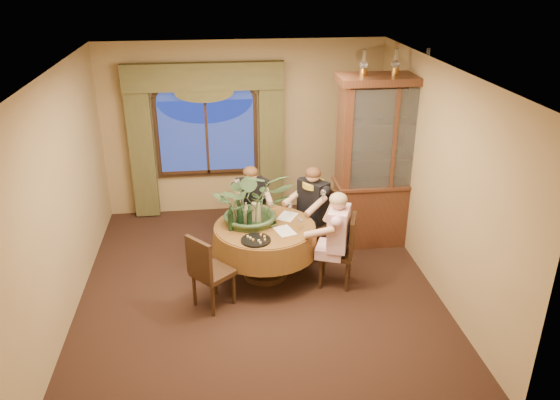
{
  "coord_description": "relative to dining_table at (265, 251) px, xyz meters",
  "views": [
    {
      "loc": [
        -0.46,
        -6.03,
        3.92
      ],
      "look_at": [
        0.32,
        0.27,
        1.1
      ],
      "focal_mm": 35.0,
      "sensor_mm": 36.0,
      "label": 1
    }
  ],
  "objects": [
    {
      "name": "chair_back_right",
      "position": [
        0.81,
        0.5,
        0.1
      ],
      "size": [
        0.58,
        0.58,
        0.96
      ],
      "primitive_type": "cube",
      "rotation": [
        0.0,
        0.0,
        -4.16
      ],
      "color": "black",
      "rests_on": "floor"
    },
    {
      "name": "oil_lamp_right",
      "position": [
        2.28,
        0.8,
        2.29
      ],
      "size": [
        0.11,
        0.11,
        0.34
      ],
      "primitive_type": null,
      "color": "#A5722D",
      "rests_on": "china_cabinet"
    },
    {
      "name": "drapery_left",
      "position": [
        -1.75,
        2.11,
        0.8
      ],
      "size": [
        0.38,
        0.14,
        2.32
      ],
      "primitive_type": "cube",
      "color": "#4B4928",
      "rests_on": "floor"
    },
    {
      "name": "wine_glass_person_pink",
      "position": [
        0.43,
        -0.17,
        0.46
      ],
      "size": [
        0.07,
        0.07,
        0.18
      ],
      "primitive_type": null,
      "color": "silver",
      "rests_on": "dining_table"
    },
    {
      "name": "window",
      "position": [
        -0.72,
        2.16,
        0.92
      ],
      "size": [
        1.62,
        0.1,
        1.32
      ],
      "primitive_type": null,
      "color": "navy",
      "rests_on": "wall_back"
    },
    {
      "name": "wine_glass_person_scarf",
      "position": [
        0.37,
        0.29,
        0.46
      ],
      "size": [
        0.07,
        0.07,
        0.18
      ],
      "primitive_type": null,
      "color": "silver",
      "rests_on": "dining_table"
    },
    {
      "name": "wine_bottle_2",
      "position": [
        -0.32,
        0.02,
        0.54
      ],
      "size": [
        0.07,
        0.07,
        0.33
      ],
      "primitive_type": "cylinder",
      "color": "black",
      "rests_on": "dining_table"
    },
    {
      "name": "drapery_right",
      "position": [
        0.31,
        2.11,
        0.8
      ],
      "size": [
        0.38,
        0.14,
        2.32
      ],
      "primitive_type": "cube",
      "color": "#4B4928",
      "rests_on": "floor"
    },
    {
      "name": "wine_bottle_5",
      "position": [
        -0.32,
        0.2,
        0.54
      ],
      "size": [
        0.07,
        0.07,
        0.33
      ],
      "primitive_type": "cylinder",
      "color": "black",
      "rests_on": "dining_table"
    },
    {
      "name": "swag_valance",
      "position": [
        -0.72,
        2.08,
        1.9
      ],
      "size": [
        2.45,
        0.16,
        0.42
      ],
      "primitive_type": null,
      "color": "#4B4928",
      "rests_on": "wall_back"
    },
    {
      "name": "wall_back",
      "position": [
        -0.12,
        2.23,
        1.02
      ],
      "size": [
        4.5,
        0.0,
        4.5
      ],
      "primitive_type": "plane",
      "rotation": [
        1.57,
        0.0,
        0.0
      ],
      "color": "#9E8353",
      "rests_on": "ground"
    },
    {
      "name": "china_cabinet",
      "position": [
        1.84,
        0.8,
        0.87
      ],
      "size": [
        1.53,
        0.6,
        2.49
      ],
      "primitive_type": "cube",
      "color": "#3E1F13",
      "rests_on": "floor"
    },
    {
      "name": "floor",
      "position": [
        -0.12,
        -0.27,
        -0.38
      ],
      "size": [
        5.0,
        5.0,
        0.0
      ],
      "primitive_type": "plane",
      "color": "black",
      "rests_on": "ground"
    },
    {
      "name": "wine_bottle_1",
      "position": [
        -0.37,
        0.12,
        0.54
      ],
      "size": [
        0.07,
        0.07,
        0.33
      ],
      "primitive_type": "cylinder",
      "color": "tan",
      "rests_on": "dining_table"
    },
    {
      "name": "centerpiece_plant",
      "position": [
        -0.13,
        0.14,
        1.03
      ],
      "size": [
        1.04,
        1.16,
        0.9
      ],
      "primitive_type": "imported",
      "color": "#3A5731",
      "rests_on": "dining_table"
    },
    {
      "name": "tasting_paper_1",
      "position": [
        0.33,
        0.23,
        0.38
      ],
      "size": [
        0.33,
        0.36,
        0.0
      ],
      "primitive_type": "cube",
      "rotation": [
        0.0,
        0.0,
        -0.52
      ],
      "color": "white",
      "rests_on": "dining_table"
    },
    {
      "name": "wine_bottle_3",
      "position": [
        -0.44,
        -0.08,
        0.54
      ],
      "size": [
        0.07,
        0.07,
        0.33
      ],
      "primitive_type": "cylinder",
      "color": "black",
      "rests_on": "dining_table"
    },
    {
      "name": "person_scarf",
      "position": [
        0.74,
        0.57,
        0.28
      ],
      "size": [
        0.63,
        0.64,
        1.32
      ],
      "primitive_type": null,
      "rotation": [
        0.0,
        0.0,
        -4.05
      ],
      "color": "black",
      "rests_on": "floor"
    },
    {
      "name": "dining_table",
      "position": [
        0.0,
        0.0,
        0.0
      ],
      "size": [
        1.85,
        1.85,
        0.75
      ],
      "primitive_type": "cylinder",
      "rotation": [
        0.0,
        0.0,
        -0.41
      ],
      "color": "brown",
      "rests_on": "floor"
    },
    {
      "name": "cheese_platter",
      "position": [
        -0.15,
        -0.41,
        0.39
      ],
      "size": [
        0.37,
        0.37,
        0.02
      ],
      "primitive_type": "cylinder",
      "color": "black",
      "rests_on": "dining_table"
    },
    {
      "name": "ceiling",
      "position": [
        -0.12,
        -0.27,
        2.42
      ],
      "size": [
        5.0,
        5.0,
        0.0
      ],
      "primitive_type": "plane",
      "rotation": [
        3.14,
        0.0,
        0.0
      ],
      "color": "white",
      "rests_on": "wall_back"
    },
    {
      "name": "wine_bottle_4",
      "position": [
        -0.2,
        -0.08,
        0.54
      ],
      "size": [
        0.07,
        0.07,
        0.33
      ],
      "primitive_type": "cylinder",
      "color": "black",
      "rests_on": "dining_table"
    },
    {
      "name": "chair_back",
      "position": [
        -0.08,
        0.95,
        0.1
      ],
      "size": [
        0.45,
        0.45,
        0.96
      ],
      "primitive_type": "cube",
      "rotation": [
        0.0,
        0.0,
        -3.06
      ],
      "color": "black",
      "rests_on": "floor"
    },
    {
      "name": "stoneware_vase",
      "position": [
        -0.1,
        0.11,
        0.51
      ],
      "size": [
        0.15,
        0.15,
        0.28
      ],
      "primitive_type": null,
      "color": "#967E5D",
      "rests_on": "dining_table"
    },
    {
      "name": "wine_glass_person_back",
      "position": [
        -0.06,
        0.46,
        0.46
      ],
      "size": [
        0.07,
        0.07,
        0.18
      ],
      "primitive_type": null,
      "color": "silver",
      "rests_on": "dining_table"
    },
    {
      "name": "oil_lamp_left",
      "position": [
        1.41,
        0.8,
        2.29
      ],
      "size": [
        0.11,
        0.11,
        0.34
      ],
      "primitive_type": null,
      "color": "#A5722D",
      "rests_on": "china_cabinet"
    },
    {
      "name": "person_pink",
      "position": [
        0.9,
        -0.35,
        0.28
      ],
      "size": [
        0.57,
        0.6,
        1.31
      ],
      "primitive_type": null,
      "rotation": [
        0.0,
        0.0,
        1.19
      ],
      "color": "beige",
      "rests_on": "floor"
    },
    {
      "name": "oil_lamp_center",
      "position": [
        1.84,
        0.8,
        2.29
      ],
      "size": [
        0.11,
        0.11,
        0.34
      ],
      "primitive_type": null,
      "color": "#A5722D",
      "rests_on": "china_cabinet"
    },
    {
      "name": "chair_front_left",
      "position": [
        -0.69,
        -0.59,
        0.1
      ],
      "size": [
        0.59,
        0.59,
        0.96
      ],
      "primitive_type": "cube",
      "rotation": [
        0.0,
        0.0,
        -0.86
      ],
      "color": "black",
      "rests_on": "floor"
    },
    {
      "name": "wall_right",
      "position": [
        2.13,
        -0.27,
        1.02
      ],
      "size": [
        0.0,
        5.0,
        5.0
      ],
      "primitive_type": "plane",
      "rotation": [
        1.57,
        0.0,
        -1.57
      ],
      "color": "#9E8353",
      "rests_on": "ground"
    },
    {
      "name": "olive_bowl",
      "position": [
        0.08,
        -0.03,
        0.4
      ],
      "size": [
        0.15,
        0.15,
        0.05
      ],
      "primitive_type": "imported",
      "color": "#405229",
      "rests_on": "dining_table"
    },
    {
      "name": "wine_bottle_0",
      "position": [
        -0.24,
        0.01,
        0.54
      ],
      "size": [
        0.07,
        0.07,
        0.33
      ],
      "primitive_type": "cylinder",
      "color": "tan",
      "rests_on": "dining_table"
    },
    {
      "name": "person_back",
      "position": [
        -0.12,
        0.86,
        0.25
      ],
      "size": [
        0.5,
        0.47,
        1.26
      ],
      "primitive_type": null,
      "rotation": [
        0.0,
        0.0,
        -3.01
      ],
      "color": "black",
      "rests_on": "floor"
    },
    {
      "name": "tasting_paper_0",
      "position": [
        0.24,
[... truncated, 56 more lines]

